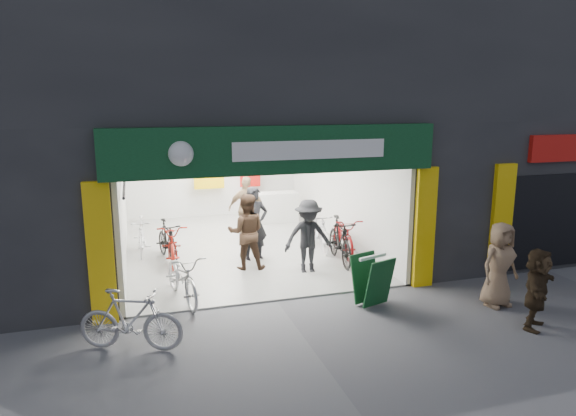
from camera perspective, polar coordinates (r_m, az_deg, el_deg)
name	(u,v)px	position (r m, az deg, el deg)	size (l,w,h in m)	color
ground	(277,301)	(10.47, -1.20, -10.34)	(60.00, 60.00, 0.00)	#56565B
building	(259,87)	(14.74, -3.22, 13.30)	(17.00, 10.27, 8.00)	#232326
bike_left_front	(182,277)	(10.54, -11.67, -7.47)	(0.68, 1.94, 1.02)	#A2A2A6
bike_left_midfront	(167,241)	(13.16, -13.25, -3.59)	(0.48, 1.71, 1.03)	black
bike_left_midback	(172,243)	(12.92, -12.75, -3.80)	(0.70, 2.00, 1.05)	maroon
bike_left_back	(142,236)	(13.86, -15.96, -3.04)	(0.46, 1.64, 0.98)	silver
bike_right_front	(340,241)	(12.69, 5.77, -3.64)	(0.54, 1.90, 1.14)	black
bike_right_mid	(344,236)	(13.35, 6.20, -3.09)	(0.69, 1.98, 1.04)	maroon
bike_right_back	(319,231)	(13.71, 3.43, -2.58)	(0.50, 1.76, 1.06)	silver
parked_bike	(130,320)	(8.78, -17.11, -11.79)	(0.48, 1.72, 1.03)	#ACABB0
customer_a	(255,224)	(12.77, -3.71, -1.81)	(0.68, 0.45, 1.87)	black
customer_b	(246,232)	(12.10, -4.65, -2.70)	(0.89, 0.69, 1.83)	#382519
customer_c	(308,237)	(11.83, 2.27, -3.23)	(1.13, 0.65, 1.74)	black
customer_d	(247,209)	(14.51, -4.55, -0.15)	(1.09, 0.45, 1.86)	#927655
pedestrian_near	(499,265)	(10.80, 22.43, -5.83)	(0.82, 0.53, 1.68)	#8B6C51
pedestrian_far	(537,289)	(10.07, 25.92, -8.08)	(1.35, 0.43, 1.46)	#322416
sandwich_board	(372,279)	(10.25, 9.32, -7.77)	(0.80, 0.81, 0.98)	#10431E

